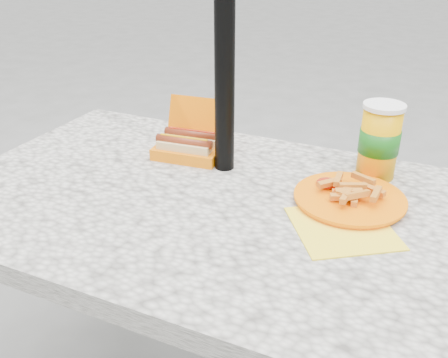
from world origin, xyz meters
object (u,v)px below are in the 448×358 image
at_px(umbrella_pole, 225,31).
at_px(soda_cup, 379,141).
at_px(fries_plate, 349,199).
at_px(hotdog_box, 189,145).

distance_m(umbrella_pole, soda_cup, 0.46).
height_order(umbrella_pole, soda_cup, umbrella_pole).
distance_m(fries_plate, soda_cup, 0.20).
xyz_separation_m(hotdog_box, soda_cup, (0.49, 0.09, 0.06)).
bearing_deg(umbrella_pole, hotdog_box, 167.54).
bearing_deg(fries_plate, soda_cup, 80.87).
bearing_deg(soda_cup, fries_plate, -99.13).
xyz_separation_m(fries_plate, soda_cup, (0.03, 0.18, 0.08)).
bearing_deg(fries_plate, umbrella_pole, 169.82).
xyz_separation_m(umbrella_pole, soda_cup, (0.37, 0.12, -0.25)).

